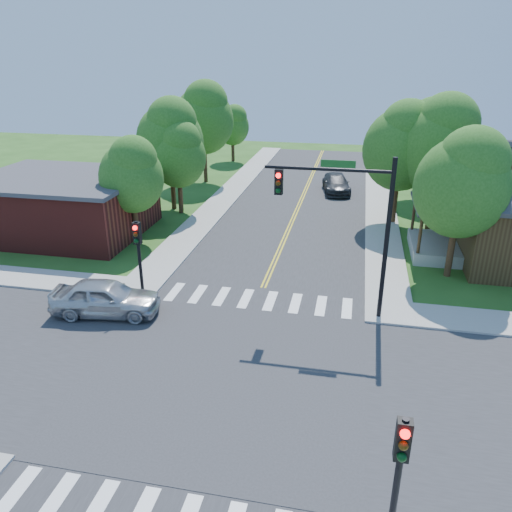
% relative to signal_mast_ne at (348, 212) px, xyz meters
% --- Properties ---
extents(ground, '(100.00, 100.00, 0.00)m').
position_rel_signal_mast_ne_xyz_m(ground, '(-3.91, -5.59, -4.85)').
color(ground, '#285019').
rests_on(ground, ground).
extents(road_ns, '(10.00, 90.00, 0.04)m').
position_rel_signal_mast_ne_xyz_m(road_ns, '(-3.91, -5.59, -4.83)').
color(road_ns, '#2D2D30').
rests_on(road_ns, ground).
extents(road_ew, '(90.00, 10.00, 0.04)m').
position_rel_signal_mast_ne_xyz_m(road_ew, '(-3.91, -5.59, -4.83)').
color(road_ew, '#2D2D30').
rests_on(road_ew, ground).
extents(intersection_patch, '(10.20, 10.20, 0.06)m').
position_rel_signal_mast_ne_xyz_m(intersection_patch, '(-3.91, -5.59, -4.85)').
color(intersection_patch, '#2D2D30').
rests_on(intersection_patch, ground).
extents(sidewalk_nw, '(40.00, 40.00, 0.14)m').
position_rel_signal_mast_ne_xyz_m(sidewalk_nw, '(-19.73, 10.23, -4.78)').
color(sidewalk_nw, '#9E9B93').
rests_on(sidewalk_nw, ground).
extents(crosswalk_north, '(8.85, 2.00, 0.01)m').
position_rel_signal_mast_ne_xyz_m(crosswalk_north, '(-3.91, 0.61, -4.80)').
color(crosswalk_north, white).
rests_on(crosswalk_north, ground).
extents(centerline, '(0.30, 90.00, 0.01)m').
position_rel_signal_mast_ne_xyz_m(centerline, '(-3.91, -5.59, -4.80)').
color(centerline, yellow).
rests_on(centerline, ground).
extents(signal_mast_ne, '(5.30, 0.42, 7.20)m').
position_rel_signal_mast_ne_xyz_m(signal_mast_ne, '(0.00, 0.00, 0.00)').
color(signal_mast_ne, black).
rests_on(signal_mast_ne, ground).
extents(signal_pole_se, '(0.34, 0.42, 3.80)m').
position_rel_signal_mast_ne_xyz_m(signal_pole_se, '(1.69, -11.21, -2.19)').
color(signal_pole_se, black).
rests_on(signal_pole_se, ground).
extents(signal_pole_nw, '(0.34, 0.42, 3.80)m').
position_rel_signal_mast_ne_xyz_m(signal_pole_nw, '(-9.51, -0.01, -2.19)').
color(signal_pole_nw, black).
rests_on(signal_pole_nw, ground).
extents(building_nw, '(10.40, 8.40, 3.73)m').
position_rel_signal_mast_ne_xyz_m(building_nw, '(-18.11, 7.61, -2.97)').
color(building_nw, maroon).
rests_on(building_nw, ground).
extents(tree_e_a, '(4.62, 4.39, 7.85)m').
position_rel_signal_mast_ne_xyz_m(tree_e_a, '(5.43, 5.35, 0.30)').
color(tree_e_a, '#382314').
rests_on(tree_e_a, ground).
extents(tree_e_b, '(5.19, 4.93, 8.83)m').
position_rel_signal_mast_ne_xyz_m(tree_e_b, '(5.22, 12.85, 0.93)').
color(tree_e_b, '#382314').
rests_on(tree_e_b, ground).
extents(tree_e_c, '(4.64, 4.41, 7.89)m').
position_rel_signal_mast_ne_xyz_m(tree_e_c, '(5.28, 20.52, 0.32)').
color(tree_e_c, '#382314').
rests_on(tree_e_c, ground).
extents(tree_e_d, '(4.04, 3.84, 6.88)m').
position_rel_signal_mast_ne_xyz_m(tree_e_d, '(5.09, 29.49, -0.35)').
color(tree_e_d, '#382314').
rests_on(tree_e_d, ground).
extents(tree_w_a, '(3.86, 3.67, 6.57)m').
position_rel_signal_mast_ne_xyz_m(tree_w_a, '(-12.85, 6.98, -0.55)').
color(tree_w_a, '#382314').
rests_on(tree_w_a, ground).
extents(tree_w_b, '(4.82, 4.58, 8.20)m').
position_rel_signal_mast_ne_xyz_m(tree_w_b, '(-12.95, 13.86, 0.52)').
color(tree_w_b, '#382314').
rests_on(tree_w_b, ground).
extents(tree_w_c, '(5.20, 4.94, 8.84)m').
position_rel_signal_mast_ne_xyz_m(tree_w_c, '(-13.03, 22.30, 0.94)').
color(tree_w_c, '#382314').
rests_on(tree_w_c, ground).
extents(tree_w_d, '(3.48, 3.31, 5.92)m').
position_rel_signal_mast_ne_xyz_m(tree_w_d, '(-12.81, 31.59, -0.98)').
color(tree_w_d, '#382314').
rests_on(tree_w_d, ground).
extents(tree_house, '(4.89, 4.64, 8.31)m').
position_rel_signal_mast_ne_xyz_m(tree_house, '(3.00, 13.60, 0.59)').
color(tree_house, '#382314').
rests_on(tree_house, ground).
extents(tree_bldg, '(3.96, 3.76, 6.73)m').
position_rel_signal_mast_ne_xyz_m(tree_bldg, '(-12.09, 13.04, -0.45)').
color(tree_bldg, '#382314').
rests_on(tree_bldg, ground).
extents(car_silver, '(3.22, 5.33, 1.64)m').
position_rel_signal_mast_ne_xyz_m(car_silver, '(-10.32, -2.09, -4.03)').
color(car_silver, '#BABEC2').
rests_on(car_silver, ground).
extents(car_dgrey, '(3.67, 5.64, 1.44)m').
position_rel_signal_mast_ne_xyz_m(car_dgrey, '(-1.37, 21.04, -4.13)').
color(car_dgrey, '#2B2D30').
rests_on(car_dgrey, ground).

